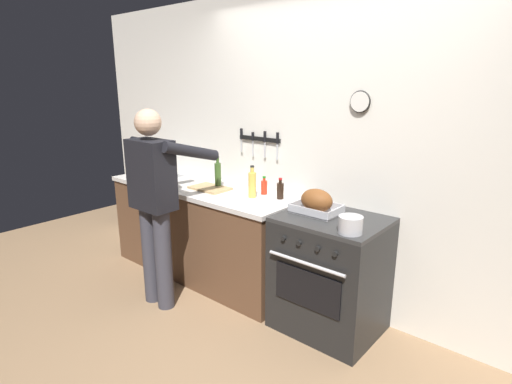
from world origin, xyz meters
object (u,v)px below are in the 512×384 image
bottle_soy_sauce (280,190)px  cutting_board (210,188)px  person_cook (155,197)px  saucepan (351,225)px  roasting_pan (317,202)px  stove (330,274)px  bottle_cooking_oil (252,184)px  bottle_hot_sauce (264,187)px  bottle_olive_oil (218,174)px

bottle_soy_sauce → cutting_board: bearing=-166.3°
person_cook → bottle_soy_sauce: person_cook is taller
saucepan → cutting_board: bearing=173.1°
roasting_pan → cutting_board: 1.13m
stove → bottle_cooking_oil: 0.98m
bottle_cooking_oil → stove: bearing=-2.3°
bottle_cooking_oil → bottle_hot_sauce: (0.01, 0.14, -0.05)m
bottle_cooking_oil → person_cook: bearing=-127.4°
cutting_board → bottle_soy_sauce: bearing=13.7°
person_cook → saucepan: person_cook is taller
bottle_soy_sauce → bottle_olive_oil: (-0.67, -0.07, 0.05)m
cutting_board → bottle_olive_oil: bearing=81.7°
cutting_board → roasting_pan: bearing=1.8°
stove → cutting_board: 1.36m
bottle_hot_sauce → stove: bearing=-12.5°
roasting_pan → bottle_olive_oil: size_ratio=1.19×
stove → roasting_pan: size_ratio=2.56×
stove → bottle_olive_oil: 1.39m
cutting_board → bottle_soy_sauce: bottle_soy_sauce is taller
roasting_pan → saucepan: 0.46m
cutting_board → bottle_hot_sauce: size_ratio=2.25×
stove → person_cook: bearing=-154.8°
person_cook → bottle_cooking_oil: person_cook is taller
saucepan → cutting_board: saucepan is taller
roasting_pan → cutting_board: size_ratio=0.98×
person_cook → bottle_cooking_oil: bearing=-28.2°
bottle_olive_oil → bottle_hot_sauce: bearing=11.6°
roasting_pan → cutting_board: (-1.12, -0.03, -0.07)m
stove → bottle_cooking_oil: (-0.80, 0.03, 0.57)m
saucepan → bottle_hot_sauce: bottle_hot_sauce is taller
person_cook → cutting_board: 0.60m
cutting_board → saucepan: bearing=-6.9°
stove → cutting_board: (-1.28, -0.02, 0.46)m
bottle_olive_oil → roasting_pan: bearing=-3.0°
bottle_hot_sauce → cutting_board: bearing=-158.6°
person_cook → bottle_olive_oil: size_ratio=5.59×
person_cook → bottle_soy_sauce: bearing=-33.4°
saucepan → bottle_olive_oil: 1.54m
cutting_board → stove: bearing=0.7°
cutting_board → bottle_soy_sauce: 0.71m
bottle_hot_sauce → bottle_soy_sauce: 0.20m
saucepan → bottle_soy_sauce: size_ratio=0.90×
stove → bottle_olive_oil: (-1.27, 0.08, 0.57)m
saucepan → person_cook: bearing=-165.1°
person_cook → bottle_cooking_oil: size_ratio=5.99×
bottle_hot_sauce → bottle_soy_sauce: (0.20, -0.02, 0.01)m
bottle_soy_sauce → bottle_cooking_oil: bearing=-150.4°
stove → roasting_pan: (-0.15, 0.02, 0.53)m
cutting_board → bottle_cooking_oil: size_ratio=1.30×
stove → bottle_hot_sauce: size_ratio=5.61×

